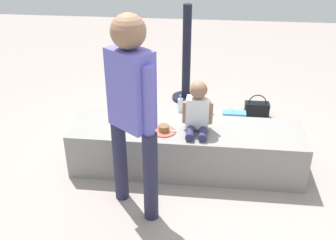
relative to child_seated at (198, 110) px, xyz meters
name	(u,v)px	position (x,y,z in m)	size (l,w,h in m)	color
ground_plane	(186,167)	(-0.10, 0.03, -0.65)	(12.00, 12.00, 0.00)	gray
concrete_ledge	(186,148)	(-0.10, 0.03, -0.43)	(2.19, 0.60, 0.44)	gray
child_seated	(198,110)	(0.00, 0.00, 0.00)	(0.28, 0.32, 0.48)	#2B2950
adult_standing	(132,102)	(-0.48, -0.60, 0.34)	(0.41, 0.36, 1.65)	#24253E
cake_plate	(164,130)	(-0.30, -0.06, -0.19)	(0.22, 0.22, 0.07)	#E0594C
gift_bag	(233,124)	(0.38, 0.71, -0.50)	(0.25, 0.11, 0.34)	#4C99E0
railing_post	(186,65)	(-0.21, 1.63, -0.17)	(0.36, 0.36, 1.25)	black
water_bottle_near_gift	(180,104)	(-0.25, 1.24, -0.55)	(0.06, 0.06, 0.23)	silver
water_bottle_far_side	(147,125)	(-0.58, 0.66, -0.55)	(0.07, 0.07, 0.23)	silver
party_cup_red	(278,134)	(0.88, 0.69, -0.60)	(0.07, 0.07, 0.11)	red
handbag_black_leather	(257,109)	(0.69, 1.20, -0.55)	(0.29, 0.13, 0.30)	black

